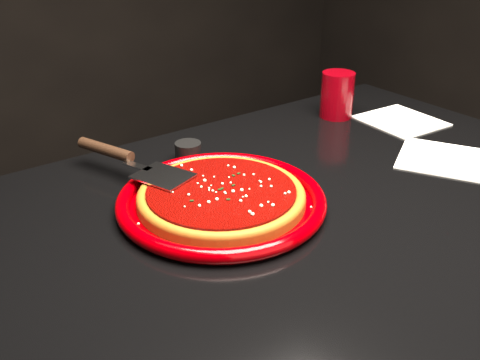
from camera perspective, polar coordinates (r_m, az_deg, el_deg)
name	(u,v)px	position (r m, az deg, el deg)	size (l,w,h in m)	color
plate	(221,200)	(0.89, -1.99, -2.16)	(0.35, 0.35, 0.03)	#7D0002
pizza_crust	(221,198)	(0.88, -2.00, -1.94)	(0.28, 0.28, 0.01)	brown
pizza_crust_rim	(221,194)	(0.88, -2.00, -1.54)	(0.28, 0.28, 0.02)	brown
pizza_sauce	(221,192)	(0.88, -2.01, -1.26)	(0.25, 0.25, 0.01)	#660300
parmesan_dusting	(221,188)	(0.87, -2.02, -0.86)	(0.24, 0.24, 0.01)	beige
basil_flecks	(221,189)	(0.88, -2.01, -0.91)	(0.22, 0.22, 0.00)	black
pizza_server	(133,160)	(0.97, -11.35, 2.13)	(0.09, 0.31, 0.02)	#B8BBBF
cup	(337,95)	(1.29, 10.32, 8.92)	(0.08, 0.08, 0.11)	#82020A
napkin_a	(442,159)	(1.13, 20.76, 2.14)	(0.16, 0.16, 0.00)	white
napkin_b	(401,121)	(1.31, 16.80, 6.07)	(0.16, 0.17, 0.00)	white
ramekin	(188,152)	(1.05, -5.54, 2.96)	(0.05, 0.05, 0.04)	black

